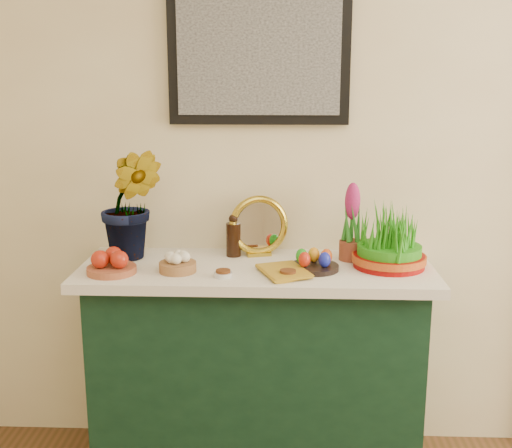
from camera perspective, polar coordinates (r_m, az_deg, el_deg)
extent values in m
cube|color=#F4E8B7|center=(2.73, 9.41, 7.05)|extent=(4.00, 0.04, 2.70)
cube|color=black|center=(2.68, 0.25, 14.60)|extent=(0.74, 0.03, 0.54)
cube|color=#A5A5A5|center=(2.66, 0.24, 14.61)|extent=(0.66, 0.01, 0.46)
cube|color=#12321F|center=(2.74, 0.04, -13.03)|extent=(1.30, 0.45, 0.85)
cube|color=white|center=(2.57, 0.05, -4.09)|extent=(1.40, 0.55, 0.04)
imported|color=#287921|center=(2.64, -11.09, 3.32)|extent=(0.31, 0.27, 0.60)
cylinder|color=#9C4F31|center=(2.52, -12.71, -4.00)|extent=(0.23, 0.23, 0.03)
cylinder|color=olive|center=(2.49, -6.97, -3.81)|extent=(0.14, 0.14, 0.04)
cylinder|color=black|center=(2.67, -2.01, -1.40)|extent=(0.06, 0.06, 0.14)
sphere|color=black|center=(2.65, -2.03, 0.47)|extent=(0.04, 0.04, 0.04)
cube|color=gold|center=(2.70, 0.24, -2.66)|extent=(0.11, 0.08, 0.02)
torus|color=gold|center=(2.68, 0.25, -0.13)|extent=(0.26, 0.12, 0.25)
cylinder|color=silver|center=(2.68, 0.25, -0.16)|extent=(0.19, 0.08, 0.19)
imported|color=#B3881E|center=(2.42, 0.74, -4.37)|extent=(0.21, 0.25, 0.03)
cylinder|color=silver|center=(2.42, -2.93, -4.52)|extent=(0.07, 0.07, 0.02)
cylinder|color=#592D14|center=(2.41, -2.94, -4.20)|extent=(0.06, 0.06, 0.01)
cylinder|color=silver|center=(2.41, 2.86, -4.55)|extent=(0.08, 0.08, 0.02)
cylinder|color=#592D14|center=(2.40, 2.86, -4.22)|extent=(0.06, 0.06, 0.01)
cylinder|color=black|center=(2.51, 5.18, -3.86)|extent=(0.23, 0.23, 0.02)
ellipsoid|color=red|center=(2.47, 4.33, -3.16)|extent=(0.05, 0.05, 0.06)
ellipsoid|color=#1923B3|center=(2.47, 6.12, -3.18)|extent=(0.05, 0.05, 0.06)
ellipsoid|color=orange|center=(2.54, 5.16, -2.74)|extent=(0.05, 0.05, 0.06)
ellipsoid|color=#20981B|center=(2.52, 4.08, -2.85)|extent=(0.05, 0.05, 0.06)
ellipsoid|color=#D84D19|center=(2.52, 6.27, -2.87)|extent=(0.05, 0.05, 0.06)
cylinder|color=brown|center=(2.66, 8.43, -2.32)|extent=(0.10, 0.10, 0.08)
ellipsoid|color=#BA2573|center=(2.61, 8.58, 2.02)|extent=(0.06, 0.06, 0.15)
cylinder|color=#8A0705|center=(2.59, 11.72, -3.20)|extent=(0.28, 0.28, 0.05)
cylinder|color=#A01610|center=(2.59, 11.73, -2.98)|extent=(0.29, 0.29, 0.03)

